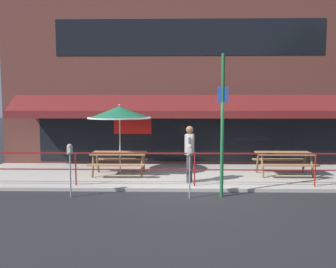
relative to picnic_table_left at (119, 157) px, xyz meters
name	(u,v)px	position (x,y,z in m)	size (l,w,h in m)	color
ground_plane	(195,192)	(2.44, -1.79, -0.71)	(120.00, 120.00, 0.00)	#232326
patio_deck	(191,175)	(2.44, 0.21, -0.66)	(15.00, 4.00, 0.10)	#ADA89E
restaurant_building	(189,76)	(2.44, 2.43, 2.90)	(15.00, 1.60, 7.27)	brown
patio_railing	(195,162)	(2.44, -1.49, 0.09)	(13.84, 0.04, 0.97)	maroon
picnic_table_left	(119,157)	(0.00, 0.00, 0.00)	(1.80, 1.42, 0.76)	#997047
picnic_table_centre	(284,157)	(5.52, 0.07, 0.00)	(1.80, 1.42, 0.76)	#997047
patio_umbrella_left	(120,113)	(0.00, 0.22, 1.47)	(2.14, 2.14, 2.38)	#B7B2A8
pedestrian_walking	(189,151)	(2.31, -0.99, 0.35)	(0.31, 0.61, 1.71)	#333338
parking_meter_near	(70,154)	(-0.88, -2.37, 0.44)	(0.15, 0.16, 1.42)	gray
parking_meter_far	(190,155)	(2.26, -2.41, 0.44)	(0.15, 0.16, 1.42)	gray
street_sign_pole	(222,124)	(3.11, -2.24, 1.23)	(0.28, 0.09, 3.76)	#1E6033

